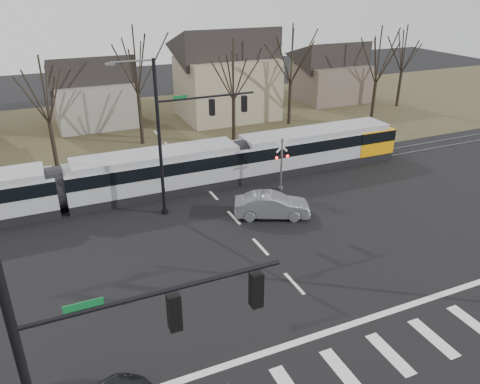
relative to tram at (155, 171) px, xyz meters
name	(u,v)px	position (x,y,z in m)	size (l,w,h in m)	color
ground	(315,306)	(3.66, -16.00, -1.71)	(140.00, 140.00, 0.00)	black
grass_verge	(152,128)	(3.66, 16.00, -1.70)	(140.00, 28.00, 0.01)	#38331E
crosswalk	(367,363)	(3.66, -20.00, -1.70)	(27.00, 2.60, 0.01)	silver
stop_line	(336,329)	(3.66, -17.80, -1.70)	(28.00, 0.35, 0.01)	silver
lane_dashes	(203,184)	(3.66, 0.00, -1.70)	(0.18, 30.00, 0.01)	silver
rail_pair	(204,185)	(3.66, -0.20, -1.68)	(90.00, 1.52, 0.06)	#59595E
tram	(155,171)	(0.00, 0.00, 0.00)	(41.38, 3.07, 3.14)	gray
sedan	(272,205)	(6.03, -6.84, -0.90)	(5.20, 3.56, 1.62)	slate
signal_pole_near_left	(99,372)	(-6.75, -22.00, 3.99)	(9.28, 0.44, 10.20)	black
signal_pole_far	(183,129)	(1.25, -3.50, 3.99)	(9.28, 0.44, 10.20)	black
rail_crossing_signal	(281,166)	(8.66, -3.21, 0.18)	(1.08, 0.36, 4.00)	#59595B
tree_row	(185,91)	(5.66, 10.00, 3.29)	(59.20, 7.20, 10.00)	black
house_b	(93,87)	(-1.34, 20.00, 2.26)	(8.64, 7.56, 7.65)	gray
house_c	(227,70)	(12.66, 17.00, 3.52)	(10.80, 8.64, 10.10)	gray
house_d	(331,69)	(27.66, 19.00, 2.26)	(8.64, 7.56, 7.65)	brown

